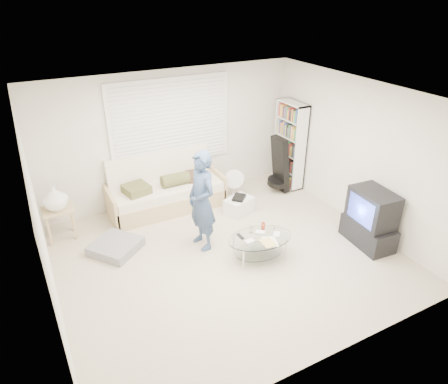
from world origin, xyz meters
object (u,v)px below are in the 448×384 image
futon_sofa (166,191)px  bookshelf (290,145)px  tv_unit (370,219)px  coffee_table (260,241)px

futon_sofa → bookshelf: (2.63, -0.22, 0.54)m
futon_sofa → bookshelf: size_ratio=1.21×
bookshelf → tv_unit: (-0.13, -2.42, -0.42)m
futon_sofa → bookshelf: 2.70m
bookshelf → tv_unit: bookshelf is taller
coffee_table → bookshelf: bearing=45.5°
futon_sofa → tv_unit: size_ratio=2.25×
bookshelf → coffee_table: bookshelf is taller
tv_unit → coffee_table: tv_unit is taller
bookshelf → coffee_table: 2.78m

